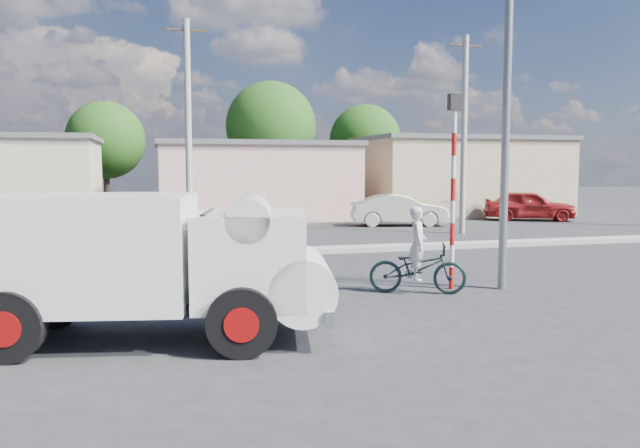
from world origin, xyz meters
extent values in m
plane|color=#29292C|center=(0.00, 0.00, 0.00)|extent=(120.00, 120.00, 0.00)
cube|color=#99968E|center=(0.00, 8.00, 0.08)|extent=(40.00, 0.80, 0.16)
cylinder|color=black|center=(-5.31, -1.72, 0.52)|extent=(1.07, 0.49, 1.03)
cylinder|color=#AA0C0C|center=(-5.31, -1.72, 0.52)|extent=(0.56, 0.43, 0.51)
cylinder|color=black|center=(-4.94, 0.21, 0.52)|extent=(1.07, 0.49, 1.03)
cylinder|color=#AA0C0C|center=(-4.94, 0.21, 0.52)|extent=(0.56, 0.43, 0.51)
cylinder|color=black|center=(-2.08, -2.34, 0.52)|extent=(1.07, 0.49, 1.03)
cylinder|color=#AA0C0C|center=(-2.08, -2.34, 0.52)|extent=(0.56, 0.43, 0.51)
cylinder|color=black|center=(-1.71, -0.41, 0.52)|extent=(1.07, 0.49, 1.03)
cylinder|color=#AA0C0C|center=(-1.71, -0.41, 0.52)|extent=(0.56, 0.43, 0.51)
cube|color=black|center=(-3.56, -1.06, 0.59)|extent=(4.48, 2.02, 0.17)
cube|color=white|center=(-4.39, -0.90, 1.46)|extent=(3.71, 2.67, 1.74)
cube|color=white|center=(-1.80, -1.39, 1.32)|extent=(2.03, 2.21, 1.46)
cylinder|color=white|center=(-1.02, -1.54, 0.89)|extent=(1.38, 2.09, 1.03)
cylinder|color=white|center=(-1.80, -1.39, 1.97)|extent=(1.01, 2.02, 0.66)
cube|color=silver|center=(-0.65, -1.61, 0.52)|extent=(0.51, 2.01, 0.26)
cube|color=black|center=(-2.45, -1.27, 1.74)|extent=(0.38, 1.58, 0.66)
imported|color=black|center=(2.25, 1.23, 0.55)|extent=(2.21, 1.48, 1.10)
imported|color=silver|center=(2.25, 1.23, 0.80)|extent=(0.58, 0.69, 1.60)
imported|color=beige|center=(7.77, 15.82, 0.73)|extent=(4.69, 2.51, 1.47)
imported|color=maroon|center=(15.31, 16.77, 0.77)|extent=(4.85, 3.52, 1.53)
cylinder|color=red|center=(3.20, 1.50, 0.25)|extent=(0.11, 0.11, 0.50)
cylinder|color=white|center=(3.20, 1.50, 0.75)|extent=(0.11, 0.11, 0.50)
cylinder|color=red|center=(3.20, 1.50, 1.25)|extent=(0.11, 0.11, 0.50)
cylinder|color=white|center=(3.20, 1.50, 1.75)|extent=(0.11, 0.11, 0.50)
cylinder|color=red|center=(3.20, 1.50, 2.25)|extent=(0.11, 0.11, 0.50)
cylinder|color=white|center=(3.20, 1.50, 2.75)|extent=(0.11, 0.11, 0.50)
cylinder|color=red|center=(3.20, 1.50, 3.25)|extent=(0.11, 0.11, 0.50)
cylinder|color=white|center=(3.20, 1.50, 3.75)|extent=(0.11, 0.11, 0.50)
cube|color=black|center=(3.20, 1.50, 4.18)|extent=(0.28, 0.18, 0.36)
cylinder|color=slate|center=(4.30, 1.20, 4.50)|extent=(0.18, 0.18, 9.00)
cube|color=#D19A90|center=(2.00, 22.00, 1.90)|extent=(10.00, 7.00, 3.80)
cube|color=#59595B|center=(2.00, 22.00, 3.92)|extent=(10.30, 7.30, 0.24)
cube|color=tan|center=(14.00, 22.00, 2.10)|extent=(11.00, 7.00, 4.20)
cube|color=#59595B|center=(14.00, 22.00, 4.32)|extent=(11.30, 7.30, 0.24)
cylinder|color=#38281E|center=(-6.00, 29.00, 1.74)|extent=(0.36, 0.36, 3.47)
sphere|color=#2F5D1B|center=(-6.00, 29.00, 4.34)|extent=(4.71, 4.71, 4.71)
cylinder|color=#38281E|center=(4.00, 28.00, 2.10)|extent=(0.36, 0.36, 4.20)
sphere|color=#2F5D1B|center=(4.00, 28.00, 5.25)|extent=(5.70, 5.70, 5.70)
cylinder|color=#38281E|center=(11.00, 30.00, 1.82)|extent=(0.36, 0.36, 3.64)
sphere|color=#2F5D1B|center=(11.00, 30.00, 4.55)|extent=(4.94, 4.94, 4.94)
cylinder|color=#99968E|center=(-2.00, 12.00, 4.00)|extent=(0.24, 0.24, 8.00)
cube|color=#38281E|center=(-2.00, 12.00, 7.60)|extent=(1.40, 0.08, 0.08)
cylinder|color=#99968E|center=(9.00, 12.00, 4.00)|extent=(0.24, 0.24, 8.00)
cube|color=#38281E|center=(9.00, 12.00, 7.60)|extent=(1.40, 0.08, 0.08)
camera|label=1|loc=(-3.28, -11.18, 2.77)|focal=35.00mm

